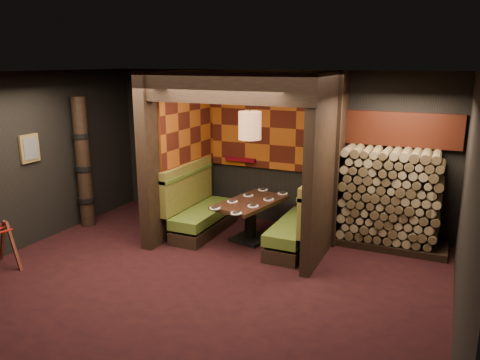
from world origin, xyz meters
The scene contains 22 objects.
floor centered at (0.00, 0.00, -0.01)m, with size 6.50×5.50×0.02m, color black.
ceiling centered at (0.00, 0.00, 2.86)m, with size 6.50×5.50×0.02m, color black.
wall_back centered at (0.00, 2.76, 1.43)m, with size 6.50×0.02×2.85m, color black.
wall_front centered at (0.00, -2.76, 1.43)m, with size 6.50×0.02×2.85m, color black.
wall_left centered at (-3.26, 0.00, 1.43)m, with size 0.02×5.50×2.85m, color black.
wall_right centered at (3.26, 0.00, 1.43)m, with size 0.02×5.50×2.85m, color black.
partition_left centered at (-1.35, 1.65, 1.43)m, with size 0.20×2.20×2.85m, color black.
partition_right centered at (1.30, 1.70, 1.43)m, with size 0.15×2.10×2.85m, color black.
header_beam centered at (-0.02, 0.70, 2.63)m, with size 2.85×0.18×0.44m, color black.
tapa_back_panel centered at (-0.02, 2.71, 1.82)m, with size 2.40×0.06×1.55m, color #974311.
tapa_side_panel centered at (-1.23, 1.82, 1.85)m, with size 0.04×1.85×1.45m, color #974311.
lacquer_shelf centered at (-0.60, 2.65, 1.18)m, with size 0.60×0.12×0.07m, color #5D0611.
booth_bench_left centered at (-0.96, 1.65, 0.40)m, with size 0.68×1.60×1.14m.
booth_bench_right centered at (0.93, 1.65, 0.40)m, with size 0.68×1.60×1.14m.
dining_table centered at (0.04, 1.65, 0.48)m, with size 0.99×1.47×0.71m.
place_settings centered at (0.04, 1.65, 0.72)m, with size 0.88×1.62×0.03m.
pendant_lamp centered at (0.04, 1.60, 1.99)m, with size 0.37×0.37×1.08m.
framed_picture centered at (-3.22, 0.10, 1.62)m, with size 0.05×0.36×0.46m.
totem_column centered at (-3.05, 1.10, 1.19)m, with size 0.31×0.31×2.40m.
firewood_stack centered at (2.29, 2.35, 0.82)m, with size 1.73×0.70×1.64m.
mosaic_header centered at (2.29, 2.68, 1.92)m, with size 1.83×0.10×0.56m, color maroon.
bay_front_post centered at (1.39, 1.96, 1.43)m, with size 0.08×0.08×2.85m, color black.
Camera 1 is at (3.00, -5.30, 3.00)m, focal length 35.00 mm.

